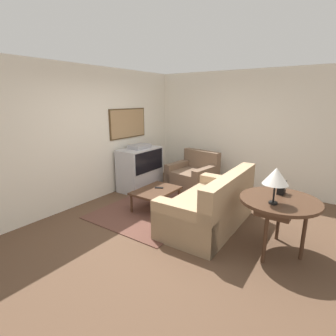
% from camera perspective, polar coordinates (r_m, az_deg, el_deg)
% --- Properties ---
extents(ground_plane, '(12.00, 12.00, 0.00)m').
position_cam_1_polar(ground_plane, '(4.50, 1.93, -12.49)').
color(ground_plane, brown).
extents(wall_back, '(12.00, 0.10, 2.70)m').
position_cam_1_polar(wall_back, '(5.51, -16.87, 6.75)').
color(wall_back, silver).
rests_on(wall_back, ground_plane).
extents(wall_right, '(0.06, 12.00, 2.70)m').
position_cam_1_polar(wall_right, '(6.41, 15.08, 7.91)').
color(wall_right, silver).
rests_on(wall_right, ground_plane).
extents(area_rug, '(2.24, 1.75, 0.01)m').
position_cam_1_polar(area_rug, '(5.15, -2.62, -8.77)').
color(area_rug, brown).
rests_on(area_rug, ground_plane).
extents(tv, '(1.04, 0.58, 1.06)m').
position_cam_1_polar(tv, '(6.15, -6.07, -0.05)').
color(tv, '#B7B7BC').
rests_on(tv, ground_plane).
extents(couch, '(1.84, 1.02, 0.95)m').
position_cam_1_polar(couch, '(4.42, 9.21, -8.49)').
color(couch, tan).
rests_on(couch, ground_plane).
extents(armchair, '(1.03, 1.07, 0.87)m').
position_cam_1_polar(armchair, '(6.21, 5.50, -1.83)').
color(armchair, brown).
rests_on(armchair, ground_plane).
extents(coffee_table, '(0.90, 0.63, 0.39)m').
position_cam_1_polar(coffee_table, '(5.02, -2.64, -5.17)').
color(coffee_table, '#472D1E').
rests_on(coffee_table, ground_plane).
extents(console_table, '(1.03, 1.03, 0.78)m').
position_cam_1_polar(console_table, '(3.83, 23.14, -7.24)').
color(console_table, '#472D1E').
rests_on(console_table, ground_plane).
extents(table_lamp, '(0.32, 0.32, 0.47)m').
position_cam_1_polar(table_lamp, '(3.50, 22.43, -1.73)').
color(table_lamp, black).
rests_on(table_lamp, console_table).
extents(mantel_clock, '(0.16, 0.10, 0.18)m').
position_cam_1_polar(mantel_clock, '(3.99, 23.52, -3.92)').
color(mantel_clock, black).
rests_on(mantel_clock, console_table).
extents(remote, '(0.12, 0.16, 0.02)m').
position_cam_1_polar(remote, '(5.08, -1.96, -4.31)').
color(remote, black).
rests_on(remote, coffee_table).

